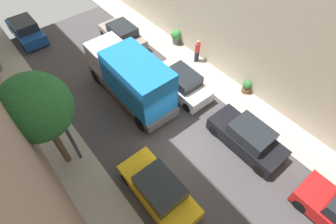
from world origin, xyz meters
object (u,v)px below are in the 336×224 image
(parked_car_right_4, at_px, (123,35))
(potted_plant_0, at_px, (246,87))
(street_tree_0, at_px, (36,108))
(delivery_truck, at_px, (131,77))
(parked_car_right_3, at_px, (181,83))
(potted_plant_3, at_px, (176,36))
(parked_car_left_2, at_px, (159,190))
(lamp_post, at_px, (58,114))
(parked_car_right_2, at_px, (247,137))
(parked_car_left_3, at_px, (26,30))
(pedestrian, at_px, (197,50))

(parked_car_right_4, xyz_separation_m, potted_plant_0, (3.05, -9.48, -0.11))
(parked_car_right_4, height_order, street_tree_0, street_tree_0)
(delivery_truck, bearing_deg, parked_car_right_3, -27.70)
(delivery_truck, relative_size, potted_plant_3, 5.92)
(parked_car_left_2, relative_size, parked_car_right_3, 1.00)
(parked_car_left_2, relative_size, potted_plant_3, 3.77)
(lamp_post, bearing_deg, parked_car_right_2, -34.18)
(parked_car_right_4, height_order, potted_plant_0, parked_car_right_4)
(parked_car_left_3, xyz_separation_m, parked_car_right_3, (5.40, -12.06, 0.00))
(delivery_truck, distance_m, pedestrian, 5.52)
(potted_plant_3, bearing_deg, parked_car_left_3, 136.06)
(delivery_truck, relative_size, potted_plant_0, 7.47)
(parked_car_left_3, height_order, potted_plant_3, parked_car_left_3)
(delivery_truck, bearing_deg, parked_car_right_4, 62.85)
(parked_car_right_3, height_order, delivery_truck, delivery_truck)
(parked_car_right_3, distance_m, delivery_truck, 3.23)
(parked_car_right_4, relative_size, delivery_truck, 0.64)
(potted_plant_0, bearing_deg, lamp_post, 166.76)
(delivery_truck, distance_m, potted_plant_0, 7.22)
(street_tree_0, height_order, potted_plant_0, street_tree_0)
(street_tree_0, bearing_deg, potted_plant_0, -13.91)
(parked_car_right_4, xyz_separation_m, street_tree_0, (-7.86, -6.77, 3.59))
(parked_car_right_4, relative_size, potted_plant_3, 3.77)
(potted_plant_3, bearing_deg, parked_car_right_4, 137.82)
(parked_car_right_2, relative_size, parked_car_right_4, 1.00)
(parked_car_right_4, bearing_deg, pedestrian, -62.16)
(delivery_truck, relative_size, lamp_post, 1.22)
(parked_car_right_3, height_order, lamp_post, lamp_post)
(pedestrian, xyz_separation_m, street_tree_0, (-10.64, -1.53, 3.23))
(parked_car_left_3, relative_size, parked_car_right_4, 1.00)
(parked_car_right_4, xyz_separation_m, delivery_truck, (-2.70, -5.27, 1.07))
(delivery_truck, xyz_separation_m, street_tree_0, (-5.16, -1.51, 2.52))
(parked_car_left_2, relative_size, potted_plant_0, 4.75)
(parked_car_left_2, distance_m, pedestrian, 10.16)
(parked_car_left_2, relative_size, street_tree_0, 0.75)
(pedestrian, xyz_separation_m, potted_plant_0, (0.28, -4.23, -0.47))
(parked_car_right_3, bearing_deg, delivery_truck, 152.30)
(potted_plant_0, bearing_deg, parked_car_right_3, 137.53)
(potted_plant_0, height_order, potted_plant_3, potted_plant_3)
(parked_car_right_2, xyz_separation_m, lamp_post, (-7.30, 4.96, 3.00))
(pedestrian, xyz_separation_m, potted_plant_3, (0.23, 2.53, -0.29))
(parked_car_left_3, height_order, delivery_truck, delivery_truck)
(parked_car_right_3, bearing_deg, parked_car_right_4, 90.00)
(parked_car_left_3, distance_m, delivery_truck, 11.03)
(delivery_truck, bearing_deg, potted_plant_0, -36.21)
(parked_car_right_4, bearing_deg, potted_plant_0, -72.15)
(street_tree_0, height_order, lamp_post, street_tree_0)
(potted_plant_0, bearing_deg, delivery_truck, 143.79)
(parked_car_left_3, distance_m, parked_car_right_4, 7.62)
(potted_plant_0, relative_size, lamp_post, 0.16)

